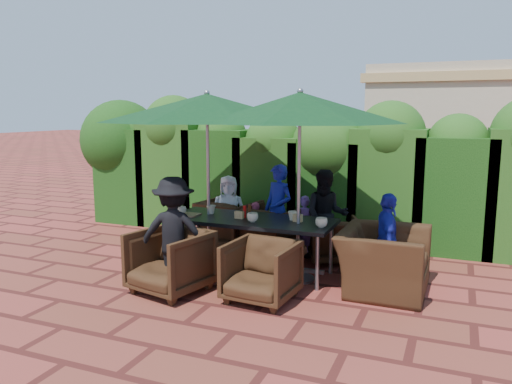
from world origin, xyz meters
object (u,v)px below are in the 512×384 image
at_px(umbrella_right, 300,108).
at_px(chair_near_right, 261,268).
at_px(chair_far_right, 334,238).
at_px(dining_table, 251,224).
at_px(chair_near_left, 170,258).
at_px(umbrella_left, 207,108).
at_px(chair_end_right, 384,250).
at_px(chair_far_left, 229,221).
at_px(chair_far_mid, 269,229).

distance_m(umbrella_right, chair_near_right, 2.03).
distance_m(umbrella_right, chair_far_right, 2.09).
bearing_deg(dining_table, chair_near_left, -119.97).
relative_size(umbrella_left, umbrella_right, 1.12).
relative_size(dining_table, chair_near_left, 2.65).
height_order(umbrella_left, chair_end_right, umbrella_left).
relative_size(chair_far_left, chair_far_right, 1.19).
height_order(umbrella_left, chair_far_mid, umbrella_left).
bearing_deg(umbrella_left, chair_far_left, 98.88).
bearing_deg(chair_end_right, umbrella_right, 91.37).
bearing_deg(chair_far_mid, umbrella_left, 66.10).
height_order(chair_far_left, chair_far_mid, chair_far_left).
xyz_separation_m(chair_far_mid, chair_near_left, (-0.56, -1.91, 0.01)).
bearing_deg(chair_far_mid, chair_near_left, 86.99).
xyz_separation_m(chair_far_left, chair_near_right, (1.33, -1.95, -0.04)).
bearing_deg(chair_far_right, chair_near_left, 29.70).
bearing_deg(umbrella_left, chair_near_left, -87.58).
bearing_deg(umbrella_right, chair_near_right, -101.12).
bearing_deg(chair_near_left, chair_near_right, 20.84).
xyz_separation_m(dining_table, umbrella_right, (0.68, -0.05, 1.54)).
xyz_separation_m(chair_far_left, chair_near_left, (0.20, -2.10, -0.01)).
relative_size(chair_near_left, chair_near_right, 1.09).
height_order(chair_far_left, chair_near_right, chair_far_left).
relative_size(chair_far_right, chair_near_left, 0.85).
height_order(umbrella_right, chair_far_right, umbrella_right).
relative_size(umbrella_right, chair_far_left, 3.04).
height_order(chair_near_right, chair_end_right, chair_end_right).
relative_size(chair_far_mid, chair_far_right, 1.16).
relative_size(chair_far_mid, chair_near_left, 0.99).
height_order(dining_table, chair_far_left, chair_far_left).
bearing_deg(chair_far_mid, chair_far_right, -163.51).
distance_m(chair_far_mid, chair_near_right, 1.84).
distance_m(umbrella_left, chair_far_mid, 2.06).
bearing_deg(dining_table, chair_far_mid, 93.79).
bearing_deg(chair_far_right, umbrella_right, 52.77).
height_order(umbrella_left, chair_near_right, umbrella_left).
relative_size(chair_far_mid, chair_near_right, 1.08).
distance_m(umbrella_right, chair_near_left, 2.43).
distance_m(dining_table, chair_end_right, 1.77).
distance_m(chair_near_left, chair_near_right, 1.13).
height_order(chair_far_left, chair_far_right, chair_far_left).
bearing_deg(chair_far_right, dining_table, 21.75).
xyz_separation_m(chair_far_right, chair_near_right, (-0.43, -1.81, 0.03)).
xyz_separation_m(chair_near_left, chair_end_right, (2.38, 1.03, 0.09)).
bearing_deg(dining_table, chair_far_left, 128.34).
distance_m(umbrella_left, chair_near_right, 2.37).
height_order(umbrella_left, chair_near_left, umbrella_left).
bearing_deg(chair_near_left, chair_end_right, 36.37).
bearing_deg(dining_table, chair_far_right, 43.76).
distance_m(dining_table, umbrella_left, 1.68).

